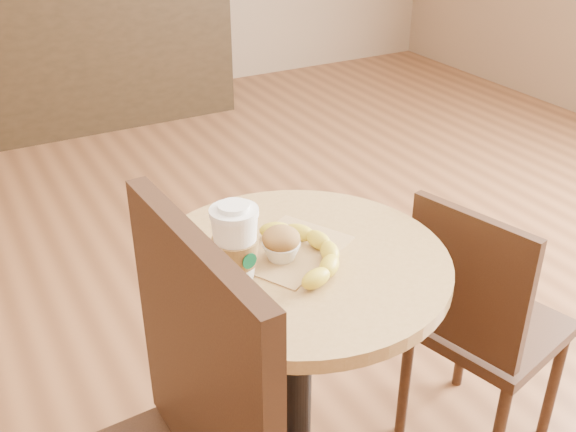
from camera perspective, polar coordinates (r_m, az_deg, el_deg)
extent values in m
cylinder|color=black|center=(1.61, 0.71, -14.94)|extent=(0.07, 0.07, 0.72)
cylinder|color=#A6814C|center=(1.39, 0.80, -4.13)|extent=(0.63, 0.63, 0.03)
cube|color=#372113|center=(1.06, -7.20, -12.77)|extent=(0.06, 0.43, 0.47)
cube|color=#372113|center=(1.87, 16.66, -8.94)|extent=(0.42, 0.42, 0.03)
cylinder|color=#372113|center=(2.05, 21.57, -13.01)|extent=(0.03, 0.03, 0.38)
cylinder|color=#372113|center=(2.14, 14.69, -9.70)|extent=(0.03, 0.03, 0.38)
cylinder|color=#372113|center=(1.95, 9.89, -13.54)|extent=(0.03, 0.03, 0.38)
cube|color=#372113|center=(1.64, 14.88, -5.41)|extent=(0.11, 0.32, 0.36)
cube|color=black|center=(4.28, -20.50, 13.54)|extent=(2.20, 0.60, 1.00)
cube|color=#A88351|center=(1.41, 0.16, -2.87)|extent=(0.30, 0.27, 0.00)
cylinder|color=white|center=(1.26, -4.61, 0.34)|extent=(0.09, 0.09, 0.01)
cylinder|color=white|center=(1.26, -4.63, 0.78)|extent=(0.06, 0.06, 0.01)
cylinder|color=#074927|center=(1.27, -3.27, -3.84)|extent=(0.03, 0.01, 0.03)
ellipsoid|color=brown|center=(1.35, -0.58, -1.93)|extent=(0.08, 0.08, 0.05)
ellipsoid|color=#FCF3C9|center=(1.35, -0.59, -1.35)|extent=(0.03, 0.03, 0.02)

